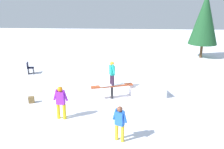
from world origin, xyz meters
TOP-DOWN VIEW (x-y plane):
  - ground_plane at (0.00, 0.00)m, footprint 60.00×60.00m
  - rail_feature at (0.00, 0.00)m, footprint 2.30×0.96m
  - snow_kicker_ramp at (-1.92, -0.60)m, footprint 2.17×1.97m
  - main_rider_on_rail at (0.00, 0.00)m, footprint 1.38×0.79m
  - bystander_blue at (-0.54, 4.15)m, footprint 0.60×0.38m
  - bystander_purple at (2.17, 2.49)m, footprint 0.71×0.26m
  - loose_snowboard_white at (1.23, -5.09)m, footprint 0.49×1.56m
  - folding_chair at (6.18, -4.18)m, footprint 0.50×0.50m
  - backpack_on_snow at (4.21, 0.83)m, footprint 0.35×0.29m
  - pine_tree_near at (-7.53, -9.99)m, footprint 2.52×2.52m

SIDE VIEW (x-z plane):
  - ground_plane at x=0.00m, z-range 0.00..0.00m
  - loose_snowboard_white at x=1.23m, z-range 0.00..0.02m
  - backpack_on_snow at x=4.21m, z-range 0.00..0.34m
  - snow_kicker_ramp at x=-1.92m, z-range 0.00..0.55m
  - folding_chair at x=6.18m, z-range -0.03..0.85m
  - rail_feature at x=0.00m, z-range 0.27..1.06m
  - bystander_blue at x=-0.54m, z-range 0.09..1.55m
  - bystander_purple at x=2.17m, z-range 0.10..1.67m
  - main_rider_on_rail at x=0.00m, z-range 0.78..2.10m
  - pine_tree_near at x=-7.53m, z-range 0.62..6.36m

